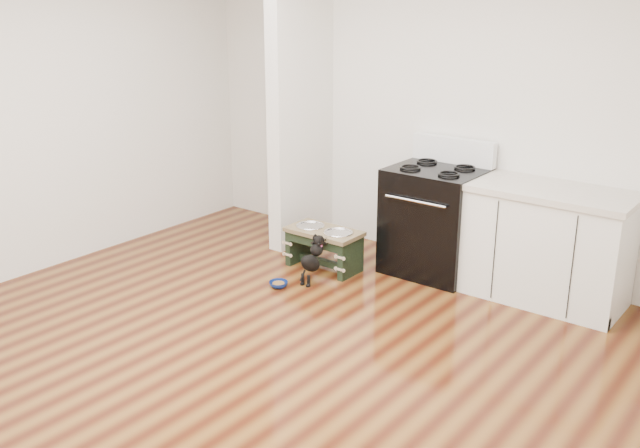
% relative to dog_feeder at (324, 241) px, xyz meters
% --- Properties ---
extents(ground, '(5.00, 5.00, 0.00)m').
position_rel_dog_feeder_xyz_m(ground, '(0.54, -1.62, -0.26)').
color(ground, '#40180B').
rests_on(ground, ground).
extents(room_shell, '(5.00, 5.00, 5.00)m').
position_rel_dog_feeder_xyz_m(room_shell, '(0.54, -1.62, 1.36)').
color(room_shell, silver).
rests_on(room_shell, ground).
extents(partition_wall, '(0.15, 0.80, 2.70)m').
position_rel_dog_feeder_xyz_m(partition_wall, '(-0.63, 0.48, 1.09)').
color(partition_wall, silver).
rests_on(partition_wall, ground).
extents(oven_range, '(0.76, 0.69, 1.14)m').
position_rel_dog_feeder_xyz_m(oven_range, '(0.79, 0.53, 0.22)').
color(oven_range, black).
rests_on(oven_range, ground).
extents(cabinet_run, '(1.24, 0.64, 0.91)m').
position_rel_dog_feeder_xyz_m(cabinet_run, '(1.77, 0.55, 0.20)').
color(cabinet_run, white).
rests_on(cabinet_run, ground).
extents(dog_feeder, '(0.66, 0.35, 0.37)m').
position_rel_dog_feeder_xyz_m(dog_feeder, '(0.00, 0.00, 0.00)').
color(dog_feeder, black).
rests_on(dog_feeder, ground).
extents(puppy, '(0.12, 0.34, 0.40)m').
position_rel_dog_feeder_xyz_m(puppy, '(0.12, -0.30, -0.04)').
color(puppy, black).
rests_on(puppy, ground).
extents(floor_bowl, '(0.20, 0.20, 0.05)m').
position_rel_dog_feeder_xyz_m(floor_bowl, '(-0.04, -0.56, -0.23)').
color(floor_bowl, navy).
rests_on(floor_bowl, ground).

